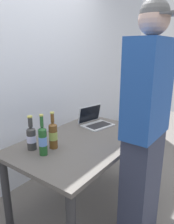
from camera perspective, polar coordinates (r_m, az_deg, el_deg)
ground_plane at (r=2.39m, az=-0.96°, el=-22.91°), size 8.00×8.00×0.00m
desk at (r=2.06m, az=-1.04°, el=-9.72°), size 1.34×0.85×0.70m
laptop at (r=2.38m, az=2.09°, el=-2.40°), size 0.37×0.34×0.20m
beer_bottle_green at (r=1.73m, az=-11.63°, el=-7.22°), size 0.07×0.07×0.33m
beer_bottle_dark at (r=1.83m, az=-8.97°, el=-5.90°), size 0.07×0.07×0.32m
beer_bottle_brown at (r=1.85m, az=-14.51°, el=-6.40°), size 0.08×0.08×0.29m
person_figure at (r=1.63m, az=15.07°, el=-5.32°), size 0.43×0.28×1.82m
back_wall at (r=2.44m, az=-16.81°, el=10.67°), size 6.00×0.10×2.60m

